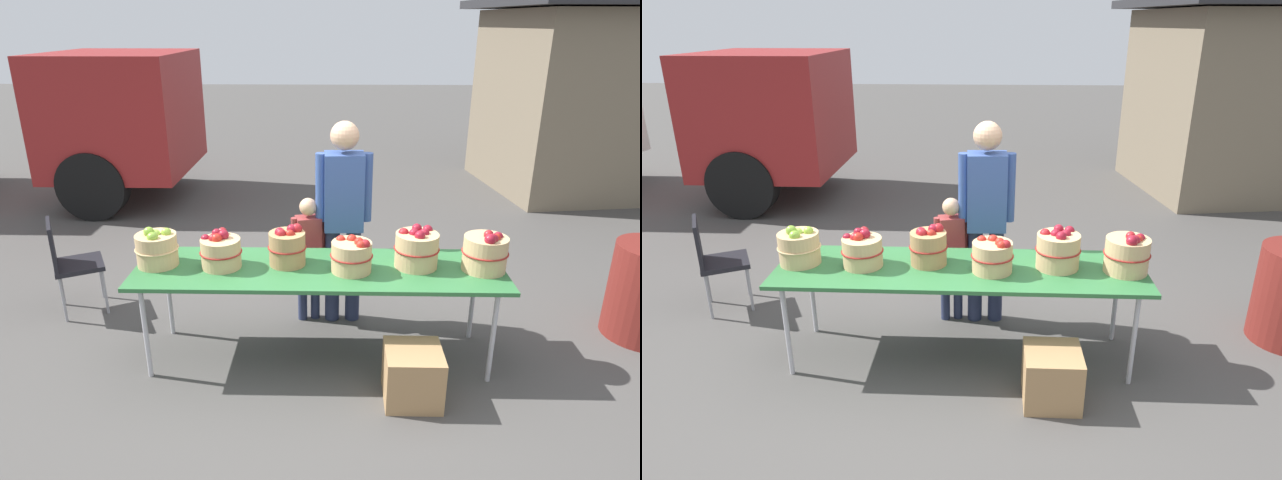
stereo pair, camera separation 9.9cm
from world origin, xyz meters
TOP-DOWN VIEW (x-y plane):
  - ground_plane at (0.00, 0.00)m, footprint 40.00×40.00m
  - market_table at (0.00, 0.00)m, footprint 2.70×0.76m
  - apple_basket_green_0 at (-1.19, 0.03)m, footprint 0.32×0.32m
  - apple_basket_red_0 at (-0.72, 0.00)m, footprint 0.31×0.31m
  - apple_basket_red_1 at (-0.23, 0.06)m, footprint 0.29×0.29m
  - apple_basket_red_2 at (0.24, -0.05)m, footprint 0.31×0.31m
  - apple_basket_red_3 at (0.71, 0.04)m, footprint 0.33×0.33m
  - apple_basket_red_4 at (1.20, -0.01)m, footprint 0.33×0.33m
  - vendor_adult at (0.19, 0.59)m, footprint 0.45×0.24m
  - child_customer at (-0.10, 0.58)m, footprint 0.28×0.19m
  - food_kiosk at (4.07, 4.93)m, footprint 3.87×3.36m
  - folding_chair at (-2.20, 0.66)m, footprint 0.54×0.54m
  - produce_crate at (0.65, -0.52)m, footprint 0.38×0.38m

SIDE VIEW (x-z plane):
  - ground_plane at x=0.00m, z-range 0.00..0.00m
  - produce_crate at x=0.65m, z-range 0.00..0.38m
  - folding_chair at x=-2.20m, z-range 0.08..0.94m
  - child_customer at x=-0.10m, z-range 0.10..1.20m
  - market_table at x=0.00m, z-range 0.34..1.09m
  - apple_basket_red_2 at x=0.24m, z-range 0.74..1.00m
  - apple_basket_red_0 at x=-0.72m, z-range 0.73..1.01m
  - apple_basket_green_0 at x=-1.19m, z-range 0.73..1.03m
  - apple_basket_red_4 at x=1.20m, z-range 0.73..1.05m
  - apple_basket_red_1 at x=-0.23m, z-range 0.74..1.04m
  - apple_basket_red_3 at x=0.71m, z-range 0.74..1.04m
  - vendor_adult at x=0.19m, z-range 0.15..1.87m
  - food_kiosk at x=4.07m, z-range 0.01..2.75m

